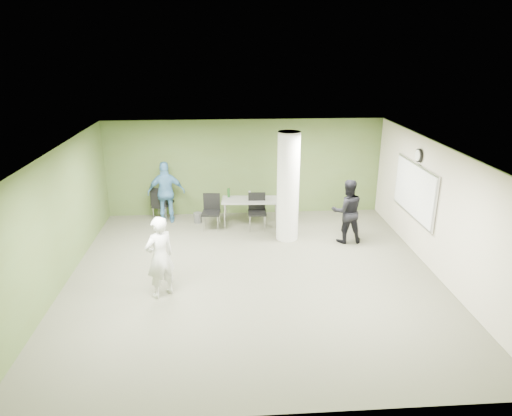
{
  "coord_description": "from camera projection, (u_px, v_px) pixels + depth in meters",
  "views": [
    {
      "loc": [
        -0.56,
        -8.88,
        4.76
      ],
      "look_at": [
        0.12,
        1.0,
        1.22
      ],
      "focal_mm": 32.0,
      "sensor_mm": 36.0,
      "label": 1
    }
  ],
  "objects": [
    {
      "name": "whiteboard",
      "position": [
        414.0,
        190.0,
        10.86
      ],
      "size": [
        0.05,
        2.3,
        1.3
      ],
      "color": "silver",
      "rests_on": "wall_right_cream"
    },
    {
      "name": "column",
      "position": [
        288.0,
        187.0,
        11.46
      ],
      "size": [
        0.56,
        0.56,
        2.8
      ],
      "primitive_type": "cylinder",
      "color": "silver",
      "rests_on": "floor"
    },
    {
      "name": "chair_table_left",
      "position": [
        211.0,
        209.0,
        12.42
      ],
      "size": [
        0.52,
        0.52,
        0.96
      ],
      "rotation": [
        0.0,
        0.0,
        -0.1
      ],
      "color": "black",
      "rests_on": "floor"
    },
    {
      "name": "ceiling",
      "position": [
        253.0,
        150.0,
        9.04
      ],
      "size": [
        8.0,
        8.0,
        0.0
      ],
      "primitive_type": "plane",
      "rotation": [
        3.14,
        0.0,
        0.0
      ],
      "color": "white",
      "rests_on": "wall_back"
    },
    {
      "name": "chair_table_right",
      "position": [
        257.0,
        208.0,
        12.42
      ],
      "size": [
        0.5,
        0.5,
        0.98
      ],
      "rotation": [
        0.0,
        0.0,
        -0.03
      ],
      "color": "black",
      "rests_on": "floor"
    },
    {
      "name": "wall_right_cream",
      "position": [
        439.0,
        211.0,
        9.77
      ],
      "size": [
        0.02,
        8.0,
        2.8
      ],
      "primitive_type": "cube",
      "color": "beige",
      "rests_on": "floor"
    },
    {
      "name": "chair_back_right",
      "position": [
        160.0,
        204.0,
        12.99
      ],
      "size": [
        0.53,
        0.53,
        0.86
      ],
      "rotation": [
        0.0,
        0.0,
        2.84
      ],
      "color": "black",
      "rests_on": "floor"
    },
    {
      "name": "chair_back_left",
      "position": [
        161.0,
        201.0,
        12.97
      ],
      "size": [
        0.65,
        0.65,
        1.01
      ],
      "rotation": [
        0.0,
        0.0,
        2.75
      ],
      "color": "black",
      "rests_on": "floor"
    },
    {
      "name": "man_blue",
      "position": [
        166.0,
        192.0,
        12.73
      ],
      "size": [
        1.07,
        0.52,
        1.76
      ],
      "primitive_type": "imported",
      "rotation": [
        0.0,
        0.0,
        3.23
      ],
      "color": "teal",
      "rests_on": "floor"
    },
    {
      "name": "wall_left",
      "position": [
        57.0,
        221.0,
        9.25
      ],
      "size": [
        0.02,
        8.0,
        2.8
      ],
      "primitive_type": "cube",
      "color": "#4E5F2C",
      "rests_on": "floor"
    },
    {
      "name": "floor",
      "position": [
        254.0,
        276.0,
        9.98
      ],
      "size": [
        8.0,
        8.0,
        0.0
      ],
      "primitive_type": "plane",
      "color": "#555543",
      "rests_on": "ground"
    },
    {
      "name": "man_black",
      "position": [
        347.0,
        211.0,
        11.46
      ],
      "size": [
        0.81,
        0.64,
        1.65
      ],
      "primitive_type": "imported",
      "rotation": [
        0.0,
        0.0,
        3.16
      ],
      "color": "black",
      "rests_on": "floor"
    },
    {
      "name": "wastebasket",
      "position": [
        198.0,
        218.0,
        12.95
      ],
      "size": [
        0.25,
        0.25,
        0.28
      ],
      "primitive_type": "cylinder",
      "color": "#4C4C4C",
      "rests_on": "floor"
    },
    {
      "name": "woman_white",
      "position": [
        160.0,
        257.0,
        8.93
      ],
      "size": [
        0.73,
        0.7,
        1.69
      ],
      "primitive_type": "imported",
      "rotation": [
        0.0,
        0.0,
        3.81
      ],
      "color": "silver",
      "rests_on": "floor"
    },
    {
      "name": "folding_table",
      "position": [
        250.0,
        201.0,
        12.6
      ],
      "size": [
        1.61,
        0.78,
        1.0
      ],
      "rotation": [
        0.0,
        0.0,
        -0.06
      ],
      "color": "gray",
      "rests_on": "floor"
    },
    {
      "name": "wall_clock",
      "position": [
        419.0,
        155.0,
        10.57
      ],
      "size": [
        0.06,
        0.32,
        0.32
      ],
      "color": "black",
      "rests_on": "wall_right_cream"
    },
    {
      "name": "wall_back",
      "position": [
        245.0,
        168.0,
        13.27
      ],
      "size": [
        8.0,
        2.8,
        0.02
      ],
      "primitive_type": "cube",
      "rotation": [
        1.57,
        0.0,
        0.0
      ],
      "color": "#4E5F2C",
      "rests_on": "floor"
    }
  ]
}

